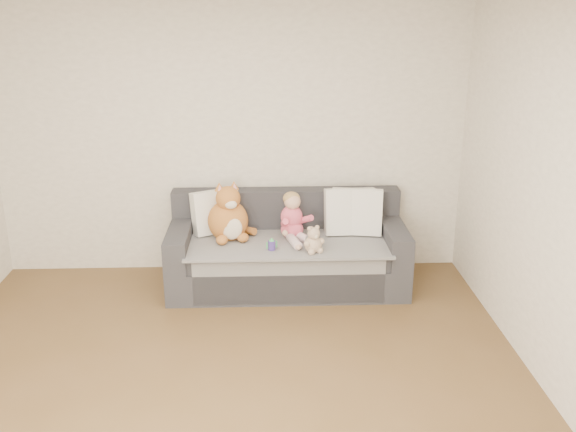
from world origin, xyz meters
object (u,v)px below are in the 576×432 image
(plush_cat, at_px, (229,217))
(teddy_bear, at_px, (314,242))
(sippy_cup, at_px, (272,244))
(sofa, at_px, (287,253))
(toddler, at_px, (293,220))

(plush_cat, relative_size, teddy_bear, 2.28)
(plush_cat, bearing_deg, sippy_cup, -55.58)
(teddy_bear, height_order, sippy_cup, teddy_bear)
(sofa, bearing_deg, sippy_cup, -115.31)
(plush_cat, distance_m, teddy_bear, 0.85)
(toddler, relative_size, sippy_cup, 3.93)
(toddler, relative_size, teddy_bear, 1.82)
(teddy_bear, relative_size, sippy_cup, 2.15)
(sofa, xyz_separation_m, sippy_cup, (-0.15, -0.32, 0.22))
(sofa, distance_m, sippy_cup, 0.42)
(toddler, bearing_deg, sippy_cup, -147.20)
(toddler, bearing_deg, teddy_bear, -86.04)
(teddy_bear, xyz_separation_m, sippy_cup, (-0.37, 0.06, -0.04))
(sofa, bearing_deg, teddy_bear, -60.28)
(teddy_bear, bearing_deg, plush_cat, 129.42)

